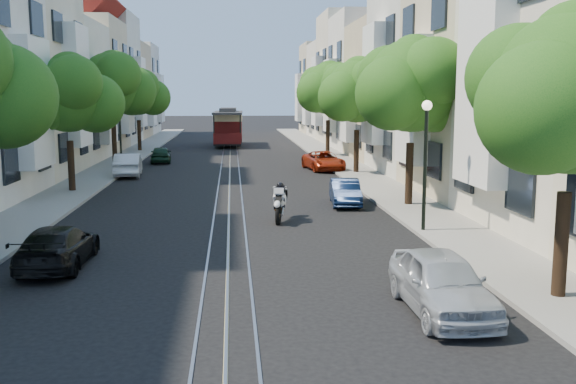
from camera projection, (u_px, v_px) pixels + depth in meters
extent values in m
plane|color=black|center=(230.00, 161.00, 43.92)|extent=(200.00, 200.00, 0.00)
cube|color=gray|center=(335.00, 159.00, 44.53)|extent=(2.50, 80.00, 0.12)
cube|color=gray|center=(122.00, 161.00, 43.28)|extent=(2.50, 80.00, 0.12)
cube|color=gray|center=(222.00, 161.00, 43.87)|extent=(0.06, 80.00, 0.02)
cube|color=gray|center=(230.00, 161.00, 43.91)|extent=(0.06, 80.00, 0.02)
cube|color=gray|center=(238.00, 161.00, 43.96)|extent=(0.06, 80.00, 0.02)
cube|color=tan|center=(230.00, 161.00, 43.92)|extent=(0.08, 80.00, 0.01)
cube|color=white|center=(486.00, 89.00, 20.29)|extent=(0.90, 3.04, 6.05)
cube|color=beige|center=(499.00, 83.00, 28.44)|extent=(7.00, 8.00, 10.00)
cube|color=white|center=(415.00, 101.00, 28.23)|extent=(0.90, 3.04, 5.50)
cube|color=silver|center=(441.00, 67.00, 36.17)|extent=(7.00, 8.00, 12.00)
cube|color=white|center=(375.00, 85.00, 35.99)|extent=(0.90, 3.04, 6.60)
cube|color=#C6B28C|center=(403.00, 95.00, 44.28)|extent=(7.00, 8.00, 9.00)
cube|color=white|center=(349.00, 105.00, 44.06)|extent=(0.90, 3.04, 4.95)
cube|color=white|center=(378.00, 85.00, 52.05)|extent=(7.00, 8.00, 10.50)
cube|color=white|center=(331.00, 96.00, 51.84)|extent=(0.90, 3.04, 5.78)
cube|color=beige|center=(358.00, 81.00, 59.85)|extent=(7.00, 8.00, 11.50)
cube|color=white|center=(318.00, 91.00, 59.66)|extent=(0.90, 3.04, 6.32)
cube|color=silver|center=(344.00, 92.00, 67.88)|extent=(7.00, 8.00, 9.50)
cube|color=white|center=(308.00, 100.00, 67.67)|extent=(0.90, 3.04, 5.23)
cube|color=beige|center=(332.00, 91.00, 75.73)|extent=(7.00, 8.00, 10.00)
cube|color=white|center=(300.00, 98.00, 75.52)|extent=(0.90, 3.04, 5.50)
cube|color=white|center=(32.00, 103.00, 26.84)|extent=(0.90, 3.04, 5.39)
cube|color=beige|center=(2.00, 68.00, 34.13)|extent=(7.00, 8.00, 11.76)
cube|color=white|center=(76.00, 86.00, 34.59)|extent=(0.90, 3.04, 6.47)
cube|color=silver|center=(47.00, 96.00, 42.23)|extent=(7.00, 8.00, 8.82)
cube|color=white|center=(106.00, 107.00, 42.66)|extent=(0.90, 3.04, 4.85)
cube|color=beige|center=(75.00, 86.00, 50.00)|extent=(7.00, 8.00, 10.29)
cube|color=white|center=(125.00, 97.00, 50.45)|extent=(0.90, 3.04, 5.66)
cube|color=silver|center=(96.00, 82.00, 57.81)|extent=(7.00, 8.00, 11.27)
cube|color=white|center=(139.00, 92.00, 58.27)|extent=(0.90, 3.04, 6.20)
cube|color=#C6B28C|center=(113.00, 93.00, 65.83)|extent=(7.00, 8.00, 9.31)
cube|color=white|center=(151.00, 101.00, 66.27)|extent=(0.90, 3.04, 5.12)
cube|color=white|center=(125.00, 91.00, 73.68)|extent=(7.00, 8.00, 9.80)
cube|color=white|center=(159.00, 98.00, 74.12)|extent=(0.90, 3.04, 5.39)
cylinder|color=black|center=(561.00, 244.00, 13.81)|extent=(0.30, 0.30, 2.27)
sphere|color=#124812|center=(571.00, 93.00, 13.33)|extent=(3.38, 3.38, 3.38)
sphere|color=#124812|center=(542.00, 109.00, 12.60)|extent=(2.64, 2.64, 2.64)
sphere|color=#124812|center=(576.00, 50.00, 13.30)|extent=(2.03, 2.03, 2.03)
cylinder|color=black|center=(409.00, 173.00, 25.62)|extent=(0.30, 0.30, 2.45)
sphere|color=#124812|center=(412.00, 86.00, 25.10)|extent=(3.64, 3.64, 3.64)
sphere|color=#124812|center=(435.00, 96.00, 25.75)|extent=(2.91, 2.91, 2.91)
sphere|color=#124812|center=(392.00, 93.00, 24.37)|extent=(2.84, 2.84, 2.84)
sphere|color=#124812|center=(414.00, 62.00, 25.07)|extent=(2.18, 2.18, 2.18)
cylinder|color=black|center=(356.00, 151.00, 36.46)|extent=(0.30, 0.30, 2.38)
sphere|color=#124812|center=(357.00, 91.00, 35.96)|extent=(3.54, 3.54, 3.54)
sphere|color=#124812|center=(374.00, 98.00, 36.60)|extent=(2.83, 2.83, 2.83)
sphere|color=#124812|center=(343.00, 97.00, 35.23)|extent=(2.76, 2.76, 2.76)
sphere|color=#124812|center=(359.00, 75.00, 35.93)|extent=(2.12, 2.12, 2.12)
cylinder|color=black|center=(328.00, 137.00, 47.28)|extent=(0.30, 0.30, 2.52)
sphere|color=#124812|center=(328.00, 88.00, 46.75)|extent=(3.74, 3.74, 3.74)
sphere|color=#124812|center=(342.00, 94.00, 47.40)|extent=(3.00, 3.00, 3.00)
sphere|color=#124812|center=(317.00, 93.00, 46.03)|extent=(2.92, 2.92, 2.92)
sphere|color=#124812|center=(329.00, 76.00, 46.73)|extent=(2.25, 2.25, 2.25)
sphere|color=#124812|center=(3.00, 96.00, 17.61)|extent=(2.91, 2.91, 2.91)
cylinder|color=black|center=(71.00, 166.00, 29.32)|extent=(0.30, 0.30, 2.27)
sphere|color=#124812|center=(68.00, 95.00, 28.84)|extent=(3.38, 3.38, 3.38)
sphere|color=#124812|center=(95.00, 103.00, 29.49)|extent=(2.70, 2.70, 2.70)
sphere|color=#124812|center=(42.00, 101.00, 28.11)|extent=(2.64, 2.64, 2.64)
sphere|color=#124812|center=(69.00, 74.00, 28.81)|extent=(2.03, 2.03, 2.03)
cylinder|color=black|center=(114.00, 144.00, 40.13)|extent=(0.30, 0.30, 2.62)
sphere|color=#124812|center=(112.00, 84.00, 39.57)|extent=(3.90, 3.90, 3.90)
sphere|color=#124812|center=(132.00, 90.00, 40.22)|extent=(3.12, 3.12, 3.12)
sphere|color=#124812|center=(94.00, 89.00, 38.85)|extent=(3.04, 3.04, 3.04)
sphere|color=#124812|center=(113.00, 69.00, 39.55)|extent=(2.34, 2.34, 2.34)
cylinder|color=black|center=(139.00, 135.00, 50.98)|extent=(0.30, 0.30, 2.38)
sphere|color=#124812|center=(138.00, 92.00, 50.48)|extent=(3.54, 3.54, 3.54)
sphere|color=#124812|center=(153.00, 97.00, 51.13)|extent=(2.83, 2.83, 2.83)
sphere|color=#124812|center=(124.00, 96.00, 49.75)|extent=(2.76, 2.76, 2.76)
sphere|color=#124812|center=(139.00, 81.00, 50.45)|extent=(2.12, 2.12, 2.12)
cylinder|color=black|center=(425.00, 168.00, 20.50)|extent=(0.12, 0.12, 4.00)
sphere|color=#FFF2CC|center=(427.00, 105.00, 20.20)|extent=(0.32, 0.32, 0.32)
cylinder|color=black|center=(120.00, 136.00, 37.15)|extent=(0.12, 0.12, 4.00)
sphere|color=#FFF2CC|center=(119.00, 101.00, 36.85)|extent=(0.32, 0.32, 0.32)
torus|color=black|center=(278.00, 215.00, 22.24)|extent=(0.29, 0.79, 0.78)
torus|color=black|center=(282.00, 195.00, 23.48)|extent=(0.50, 0.72, 0.76)
ellipsoid|color=silver|center=(280.00, 200.00, 22.81)|extent=(0.63, 1.11, 0.83)
ellipsoid|color=silver|center=(279.00, 194.00, 22.55)|extent=(0.48, 0.63, 0.47)
cube|color=black|center=(278.00, 201.00, 22.12)|extent=(0.32, 0.59, 0.31)
cube|color=silver|center=(279.00, 192.00, 22.49)|extent=(0.44, 0.64, 0.33)
sphere|color=black|center=(280.00, 186.00, 22.80)|extent=(0.27, 0.27, 0.27)
cube|color=black|center=(229.00, 141.00, 57.00)|extent=(2.47, 8.00, 0.30)
cube|color=#510E0D|center=(228.00, 127.00, 56.83)|extent=(2.50, 5.02, 2.39)
cube|color=beige|center=(228.00, 117.00, 56.69)|extent=(2.55, 5.07, 0.60)
cube|color=#2D2D30|center=(228.00, 113.00, 56.63)|extent=(2.67, 8.01, 0.18)
cube|color=#2D2D30|center=(228.00, 110.00, 56.60)|extent=(1.49, 4.50, 0.35)
imported|color=#AEB4BB|center=(442.00, 282.00, 13.13)|extent=(1.56, 3.76, 1.28)
imported|color=#0B1A39|center=(345.00, 192.00, 26.14)|extent=(1.39, 3.29, 1.06)
imported|color=maroon|center=(324.00, 161.00, 38.33)|extent=(2.42, 4.28, 1.13)
imported|color=black|center=(58.00, 246.00, 16.66)|extent=(1.57, 3.79, 1.09)
imported|color=silver|center=(128.00, 165.00, 35.45)|extent=(1.69, 3.98, 1.28)
imported|color=black|center=(161.00, 154.00, 42.60)|extent=(1.54, 3.33, 1.11)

